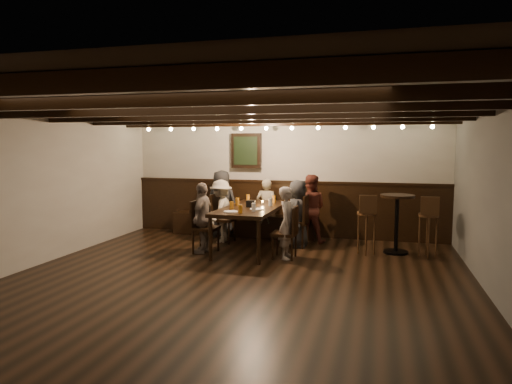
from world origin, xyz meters
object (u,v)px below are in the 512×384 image
(chair_right_near, at_px, (296,231))
(chair_right_far, at_px, (285,242))
(bar_stool_left, at_px, (366,232))
(bar_stool_right, at_px, (428,234))
(chair_left_far, at_px, (205,237))
(person_right_far, at_px, (287,223))
(person_left_far, at_px, (203,218))
(person_bench_right, at_px, (310,209))
(person_right_near, at_px, (298,214))
(person_bench_left, at_px, (222,204))
(chair_left_near, at_px, (223,227))
(high_top_table, at_px, (397,215))
(dining_table, at_px, (252,210))
(person_left_near, at_px, (221,211))
(person_bench_centre, at_px, (266,208))

(chair_right_near, distance_m, chair_right_far, 0.90)
(bar_stool_left, bearing_deg, chair_right_far, -161.31)
(bar_stool_right, bearing_deg, chair_right_far, -162.86)
(chair_left_far, bearing_deg, chair_right_far, 90.00)
(person_right_far, bearing_deg, chair_right_near, 1.90)
(person_left_far, bearing_deg, person_bench_right, 129.29)
(person_right_far, distance_m, bar_stool_left, 1.42)
(person_right_near, relative_size, bar_stool_left, 1.19)
(person_bench_left, relative_size, person_bench_right, 1.04)
(chair_left_near, relative_size, person_bench_right, 0.71)
(person_left_far, xyz_separation_m, high_top_table, (3.25, 0.83, 0.06))
(chair_left_far, distance_m, person_right_far, 1.50)
(chair_right_far, xyz_separation_m, bar_stool_left, (1.28, 0.64, 0.12))
(person_bench_left, height_order, person_right_far, person_bench_left)
(chair_right_far, distance_m, person_left_far, 1.51)
(person_bench_right, height_order, person_right_near, person_bench_right)
(dining_table, xyz_separation_m, chair_left_near, (-0.71, 0.46, -0.43))
(person_bench_right, bearing_deg, chair_left_near, 15.53)
(chair_left_near, bearing_deg, person_right_near, 90.00)
(chair_right_near, height_order, person_right_near, person_right_near)
(chair_left_near, height_order, person_left_far, person_left_far)
(dining_table, xyz_separation_m, chair_left_far, (-0.73, -0.44, -0.43))
(bar_stool_right, bearing_deg, person_left_far, -169.60)
(chair_right_near, xyz_separation_m, person_bench_right, (0.19, 0.45, 0.36))
(chair_left_near, relative_size, person_left_near, 0.77)
(chair_right_far, relative_size, person_bench_centre, 0.72)
(chair_left_far, relative_size, person_bench_left, 0.67)
(person_bench_right, relative_size, high_top_table, 1.28)
(person_bench_centre, xyz_separation_m, bar_stool_right, (2.98, -0.82, -0.22))
(person_right_far, xyz_separation_m, bar_stool_right, (2.25, 0.69, -0.21))
(bar_stool_left, bearing_deg, person_bench_right, 139.07)
(dining_table, distance_m, high_top_table, 2.53)
(person_bench_right, bearing_deg, person_left_far, 39.29)
(person_bench_right, relative_size, bar_stool_left, 1.26)
(chair_right_near, xyz_separation_m, bar_stool_right, (2.27, -0.21, 0.09))
(person_left_near, bearing_deg, person_bench_right, 105.26)
(person_right_near, bearing_deg, person_right_far, 180.00)
(chair_right_far, distance_m, person_bench_left, 2.15)
(chair_right_near, relative_size, person_bench_right, 0.73)
(person_right_near, bearing_deg, bar_stool_left, -100.78)
(person_bench_centre, height_order, bar_stool_right, person_bench_centre)
(chair_right_near, height_order, bar_stool_left, bar_stool_left)
(bar_stool_right, bearing_deg, person_right_near, 175.00)
(dining_table, xyz_separation_m, high_top_table, (2.50, 0.39, -0.04))
(person_bench_centre, xyz_separation_m, person_right_near, (0.74, -0.61, 0.02))
(dining_table, xyz_separation_m, chair_right_far, (0.71, -0.46, -0.45))
(person_right_near, xyz_separation_m, high_top_table, (1.74, -0.05, 0.05))
(dining_table, relative_size, person_bench_centre, 1.73)
(person_bench_right, distance_m, person_right_far, 1.36)
(chair_left_far, distance_m, chair_right_far, 1.44)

